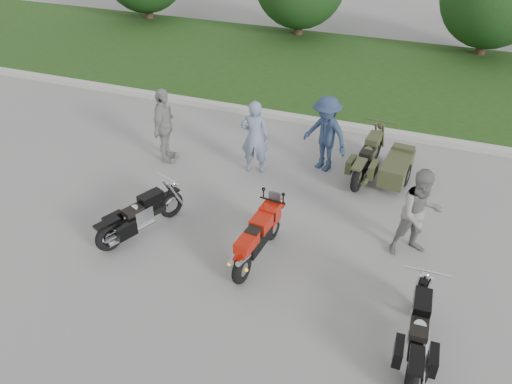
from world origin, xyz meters
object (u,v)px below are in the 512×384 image
(cruiser_sidecar, at_px, (384,164))
(person_grey, at_px, (420,214))
(person_back, at_px, (164,126))
(cruiser_right, at_px, (418,334))
(cruiser_left, at_px, (138,218))
(person_denim, at_px, (325,134))
(sportbike_red, at_px, (257,238))
(person_stripe, at_px, (255,137))

(cruiser_sidecar, height_order, person_grey, person_grey)
(cruiser_sidecar, distance_m, person_back, 5.20)
(person_back, bearing_deg, cruiser_right, -131.33)
(cruiser_left, distance_m, cruiser_sidecar, 5.59)
(cruiser_left, height_order, person_grey, person_grey)
(person_grey, height_order, person_denim, person_denim)
(sportbike_red, height_order, person_grey, person_grey)
(person_denim, xyz_separation_m, person_back, (-3.68, -0.95, 0.01))
(sportbike_red, height_order, person_back, person_back)
(cruiser_sidecar, bearing_deg, person_back, -163.62)
(person_denim, relative_size, person_back, 0.99)
(sportbike_red, distance_m, cruiser_right, 3.15)
(cruiser_right, bearing_deg, person_back, 147.09)
(person_stripe, bearing_deg, person_denim, -168.75)
(sportbike_red, height_order, cruiser_left, sportbike_red)
(cruiser_sidecar, relative_size, person_grey, 1.28)
(sportbike_red, relative_size, cruiser_sidecar, 0.83)
(cruiser_right, xyz_separation_m, person_grey, (-0.28, 2.39, 0.48))
(person_grey, distance_m, person_denim, 3.32)
(cruiser_right, distance_m, person_denim, 5.45)
(person_back, bearing_deg, cruiser_left, -171.87)
(person_back, bearing_deg, cruiser_sidecar, -89.69)
(cruiser_sidecar, bearing_deg, person_grey, -62.77)
(cruiser_left, height_order, person_denim, person_denim)
(person_grey, bearing_deg, person_denim, 105.44)
(cruiser_sidecar, distance_m, person_stripe, 3.02)
(cruiser_left, height_order, person_back, person_back)
(person_back, bearing_deg, sportbike_red, -138.65)
(sportbike_red, xyz_separation_m, person_grey, (2.66, 1.25, 0.36))
(person_back, bearing_deg, person_stripe, -92.85)
(cruiser_left, relative_size, person_back, 1.04)
(person_stripe, xyz_separation_m, person_grey, (3.82, -1.70, -0.01))
(sportbike_red, relative_size, cruiser_right, 0.90)
(sportbike_red, distance_m, cruiser_sidecar, 4.01)
(sportbike_red, height_order, cruiser_right, sportbike_red)
(sportbike_red, xyz_separation_m, person_stripe, (-1.17, 2.95, 0.37))
(cruiser_sidecar, bearing_deg, cruiser_left, -132.45)
(person_denim, bearing_deg, person_back, -141.23)
(sportbike_red, height_order, cruiser_sidecar, sportbike_red)
(cruiser_right, distance_m, cruiser_sidecar, 4.90)
(person_stripe, bearing_deg, cruiser_sidecar, 179.78)
(person_stripe, relative_size, person_denim, 0.97)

